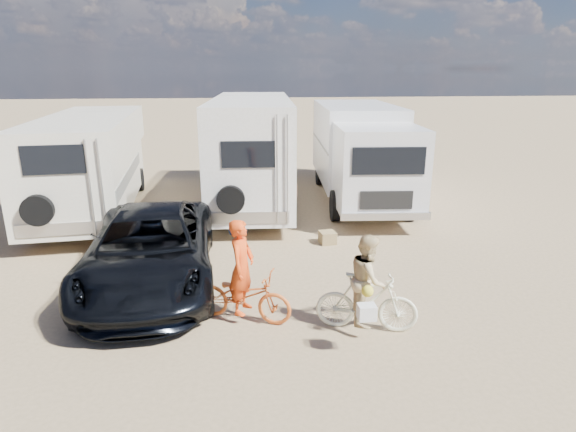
{
  "coord_description": "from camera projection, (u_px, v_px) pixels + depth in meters",
  "views": [
    {
      "loc": [
        -0.47,
        -8.78,
        4.46
      ],
      "look_at": [
        0.66,
        1.38,
        1.3
      ],
      "focal_mm": 29.79,
      "sensor_mm": 36.0,
      "label": 1
    }
  ],
  "objects": [
    {
      "name": "ground",
      "position": [
        263.0,
        298.0,
        9.7
      ],
      "size": [
        140.0,
        140.0,
        0.0
      ],
      "primitive_type": "plane",
      "color": "tan",
      "rests_on": "ground"
    },
    {
      "name": "rv_main",
      "position": [
        252.0,
        153.0,
        15.96
      ],
      "size": [
        2.95,
        8.04,
        3.55
      ],
      "primitive_type": null,
      "rotation": [
        0.0,
        0.0,
        -0.06
      ],
      "color": "white",
      "rests_on": "ground"
    },
    {
      "name": "rv_left",
      "position": [
        92.0,
        165.0,
        15.27
      ],
      "size": [
        3.25,
        8.57,
        3.04
      ],
      "primitive_type": null,
      "rotation": [
        0.0,
        0.0,
        0.09
      ],
      "color": "beige",
      "rests_on": "ground"
    },
    {
      "name": "box_truck",
      "position": [
        361.0,
        155.0,
        16.5
      ],
      "size": [
        3.19,
        8.13,
        3.23
      ],
      "primitive_type": null,
      "rotation": [
        0.0,
        0.0,
        -0.08
      ],
      "color": "silver",
      "rests_on": "ground"
    },
    {
      "name": "dark_suv",
      "position": [
        150.0,
        249.0,
        10.17
      ],
      "size": [
        2.88,
        5.77,
        1.57
      ],
      "primitive_type": "imported",
      "rotation": [
        0.0,
        0.0,
        0.05
      ],
      "color": "black",
      "rests_on": "ground"
    },
    {
      "name": "bike_man",
      "position": [
        243.0,
        296.0,
        8.73
      ],
      "size": [
        1.96,
        1.29,
        0.97
      ],
      "primitive_type": "imported",
      "rotation": [
        0.0,
        0.0,
        1.19
      ],
      "color": "#C6551D",
      "rests_on": "ground"
    },
    {
      "name": "bike_woman",
      "position": [
        367.0,
        302.0,
        8.38
      ],
      "size": [
        1.85,
        0.98,
        1.07
      ],
      "primitive_type": "imported",
      "rotation": [
        0.0,
        0.0,
        1.29
      ],
      "color": "#E7E7C2",
      "rests_on": "ground"
    },
    {
      "name": "rider_man",
      "position": [
        242.0,
        276.0,
        8.61
      ],
      "size": [
        0.63,
        0.75,
        1.76
      ],
      "primitive_type": "imported",
      "rotation": [
        0.0,
        0.0,
        1.19
      ],
      "color": "#EC4613",
      "rests_on": "ground"
    },
    {
      "name": "rider_woman",
      "position": [
        367.0,
        289.0,
        8.3
      ],
      "size": [
        0.8,
        0.92,
        1.6
      ],
      "primitive_type": "imported",
      "rotation": [
        0.0,
        0.0,
        1.29
      ],
      "color": "tan",
      "rests_on": "ground"
    },
    {
      "name": "bike_parked",
      "position": [
        386.0,
        201.0,
        15.0
      ],
      "size": [
        1.85,
        1.54,
        0.95
      ],
      "primitive_type": "imported",
      "rotation": [
        0.0,
        0.0,
        0.97
      ],
      "color": "black",
      "rests_on": "ground"
    },
    {
      "name": "cooler",
      "position": [
        238.0,
        226.0,
        13.54
      ],
      "size": [
        0.54,
        0.42,
        0.4
      ],
      "primitive_type": "cube",
      "rotation": [
        0.0,
        0.0,
        0.13
      ],
      "color": "#254D99",
      "rests_on": "ground"
    },
    {
      "name": "crate",
      "position": [
        328.0,
        238.0,
        12.7
      ],
      "size": [
        0.45,
        0.45,
        0.32
      ],
      "primitive_type": "cube",
      "rotation": [
        0.0,
        0.0,
        0.13
      ],
      "color": "olive",
      "rests_on": "ground"
    }
  ]
}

